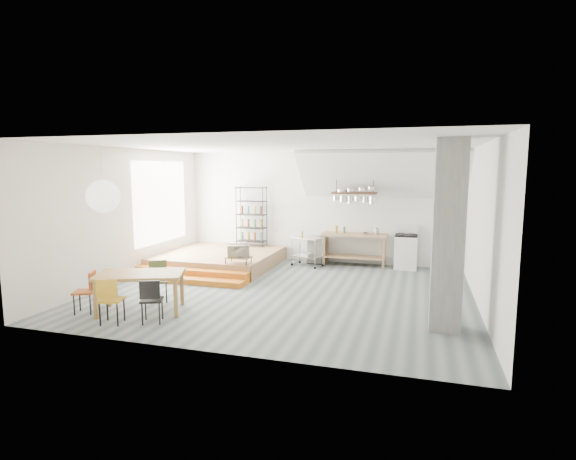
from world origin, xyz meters
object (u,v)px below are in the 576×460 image
(dining_table, at_px, (140,277))
(mini_fridge, at_px, (317,250))
(stove, at_px, (406,251))
(rolling_cart, at_px, (307,247))

(dining_table, distance_m, mini_fridge, 5.77)
(stove, distance_m, mini_fridge, 2.50)
(dining_table, distance_m, rolling_cart, 5.25)
(stove, relative_size, rolling_cart, 1.26)
(rolling_cart, bearing_deg, mini_fridge, 92.35)
(dining_table, bearing_deg, mini_fridge, 46.33)
(rolling_cart, height_order, mini_fridge, rolling_cart)
(stove, distance_m, dining_table, 7.07)
(stove, height_order, mini_fridge, stove)
(stove, height_order, rolling_cart, stove)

